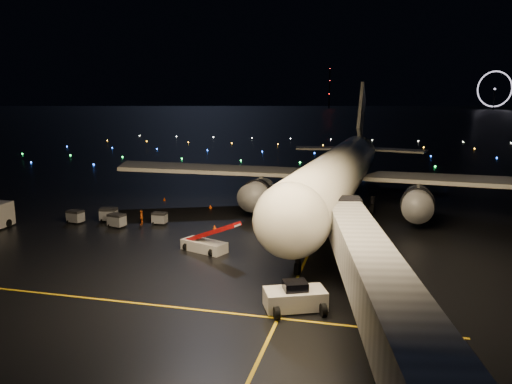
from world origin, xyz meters
TOP-DOWN VIEW (x-y plane):
  - ground at (0.00, 300.00)m, footprint 2000.00×2000.00m
  - lane_centre at (12.00, 15.00)m, footprint 0.25×80.00m
  - lane_cross at (-5.00, -10.00)m, footprint 60.00×0.25m
  - airliner at (13.48, 27.96)m, footprint 69.24×66.15m
  - pushback_tug at (12.90, -8.04)m, footprint 5.15×4.01m
  - belt_loader at (1.26, 4.07)m, footprint 7.44×4.43m
  - crew_c at (-10.22, 12.71)m, footprint 0.77×1.16m
  - safety_cone_0 at (-0.54, 12.80)m, footprint 0.56×0.56m
  - safety_cone_1 at (2.43, 26.19)m, footprint 0.46×0.46m
  - safety_cone_2 at (-4.89, 23.79)m, footprint 0.52×0.52m
  - safety_cone_3 at (-13.67, 27.27)m, footprint 0.57×0.57m
  - ferris_wheel at (170.00, 720.00)m, footprint 49.33×16.80m
  - radio_mast at (-60.00, 740.00)m, footprint 1.80×1.80m
  - taxiway_lights at (0.00, 106.00)m, footprint 164.00×92.00m
  - baggage_cart_0 at (-8.10, 13.45)m, footprint 1.79×1.28m
  - baggage_cart_1 at (-12.60, 10.77)m, footprint 2.21×1.75m
  - baggage_cart_2 at (-15.11, 13.20)m, footprint 2.29×1.80m
  - baggage_cart_3 at (-18.82, 11.41)m, footprint 2.13×1.66m

SIDE VIEW (x-z plane):
  - ground at x=0.00m, z-range 0.00..0.00m
  - lane_centre at x=12.00m, z-range 0.00..0.02m
  - lane_cross at x=-5.00m, z-range 0.00..0.02m
  - taxiway_lights at x=0.00m, z-range 0.00..0.36m
  - safety_cone_1 at x=2.43m, z-range 0.00..0.48m
  - safety_cone_3 at x=-13.67m, z-range 0.00..0.53m
  - safety_cone_0 at x=-0.54m, z-range 0.00..0.53m
  - safety_cone_2 at x=-4.89m, z-range 0.00..0.55m
  - baggage_cart_0 at x=-8.10m, z-range 0.00..1.50m
  - baggage_cart_3 at x=-18.82m, z-range 0.00..1.64m
  - baggage_cart_1 at x=-12.60m, z-range 0.00..1.68m
  - baggage_cart_2 at x=-15.11m, z-range 0.00..1.75m
  - crew_c at x=-10.22m, z-range 0.00..1.83m
  - pushback_tug at x=12.90m, z-range 0.00..2.18m
  - belt_loader at x=1.26m, z-range 0.00..3.50m
  - airliner at x=13.48m, z-range 0.00..18.64m
  - ferris_wheel at x=170.00m, z-range 0.00..52.00m
  - radio_mast at x=-60.00m, z-range 0.00..64.00m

